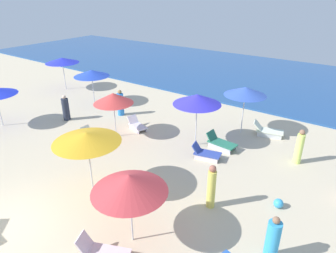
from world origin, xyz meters
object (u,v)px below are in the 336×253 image
at_px(beachgoer_0, 66,109).
at_px(beachgoer_2, 272,240).
at_px(lounge_chair_8_0, 206,153).
at_px(lounge_chair_0_0, 102,252).
at_px(umbrella_1, 87,138).
at_px(umbrella_5, 92,73).
at_px(lounge_chair_4_1, 93,137).
at_px(beachgoer_1, 120,104).
at_px(umbrella_0, 129,183).
at_px(lounge_chair_8_1, 221,143).
at_px(lounge_chair_4_0, 137,125).
at_px(beachgoer_6, 299,148).
at_px(umbrella_3, 62,60).
at_px(beach_ball_1, 278,203).
at_px(umbrella_8, 197,99).
at_px(beachgoer_4, 211,187).
at_px(lounge_chair_6_0, 267,131).
at_px(umbrella_4, 113,98).
at_px(umbrella_6, 245,91).

height_order(beachgoer_0, beachgoer_2, beachgoer_0).
relative_size(lounge_chair_8_0, beachgoer_2, 0.91).
distance_m(lounge_chair_8_0, beachgoer_0, 8.78).
xyz_separation_m(lounge_chair_0_0, lounge_chair_8_0, (-0.37, 6.59, 0.01)).
bearing_deg(umbrella_1, umbrella_5, 137.93).
height_order(lounge_chair_4_1, lounge_chair_8_0, lounge_chair_4_1).
height_order(umbrella_1, beachgoer_2, umbrella_1).
distance_m(beachgoer_0, beachgoer_1, 3.14).
xyz_separation_m(umbrella_0, lounge_chair_8_1, (-0.48, 6.83, -1.81)).
distance_m(umbrella_0, lounge_chair_0_0, 2.12).
bearing_deg(beachgoer_0, lounge_chair_0_0, 76.07).
bearing_deg(lounge_chair_8_0, umbrella_1, 141.62).
bearing_deg(lounge_chair_4_0, umbrella_0, -120.34).
height_order(beachgoer_2, beachgoer_6, beachgoer_6).
bearing_deg(umbrella_1, lounge_chair_8_1, 68.78).
bearing_deg(lounge_chair_8_0, beachgoer_6, -72.63).
height_order(umbrella_1, umbrella_3, umbrella_1).
xyz_separation_m(umbrella_5, lounge_chair_8_0, (9.43, -1.86, -1.81)).
distance_m(umbrella_1, lounge_chair_8_0, 5.56).
xyz_separation_m(lounge_chair_4_0, beachgoer_2, (8.79, -4.34, 0.46)).
distance_m(umbrella_3, beachgoer_6, 17.17).
relative_size(lounge_chair_4_0, beachgoer_2, 0.95).
bearing_deg(umbrella_1, beach_ball_1, 28.52).
distance_m(umbrella_5, umbrella_8, 8.44).
bearing_deg(umbrella_8, lounge_chair_4_1, -147.59).
relative_size(umbrella_8, beachgoer_4, 1.55).
bearing_deg(lounge_chair_4_0, lounge_chair_6_0, -41.37).
relative_size(umbrella_8, beachgoer_2, 1.73).
height_order(umbrella_3, lounge_chair_4_1, umbrella_3).
relative_size(umbrella_4, beach_ball_1, 6.92).
xyz_separation_m(lounge_chair_0_0, beachgoer_6, (3.08, 8.63, 0.51)).
height_order(umbrella_0, beach_ball_1, umbrella_0).
xyz_separation_m(umbrella_0, lounge_chair_4_0, (-5.15, 6.10, -1.86)).
bearing_deg(beachgoer_1, beachgoer_6, -142.13).
bearing_deg(lounge_chair_8_1, beachgoer_6, -71.95).
height_order(umbrella_4, beachgoer_0, umbrella_4).
relative_size(lounge_chair_8_0, lounge_chair_8_1, 0.92).
bearing_deg(lounge_chair_0_0, umbrella_8, -12.67).
distance_m(umbrella_8, beachgoer_1, 5.90).
bearing_deg(beachgoer_6, umbrella_0, -77.24).
distance_m(umbrella_3, umbrella_8, 12.75).
bearing_deg(umbrella_6, umbrella_4, -141.00).
height_order(umbrella_0, umbrella_3, umbrella_3).
distance_m(umbrella_3, lounge_chair_4_1, 9.70).
relative_size(lounge_chair_8_1, beachgoer_2, 0.99).
relative_size(umbrella_1, beachgoer_4, 1.49).
xyz_separation_m(umbrella_3, umbrella_5, (4.22, -0.92, -0.11)).
xyz_separation_m(umbrella_4, lounge_chair_4_1, (-0.50, -1.14, -1.83)).
bearing_deg(beach_ball_1, umbrella_6, 125.81).
height_order(umbrella_4, lounge_chair_8_1, umbrella_4).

